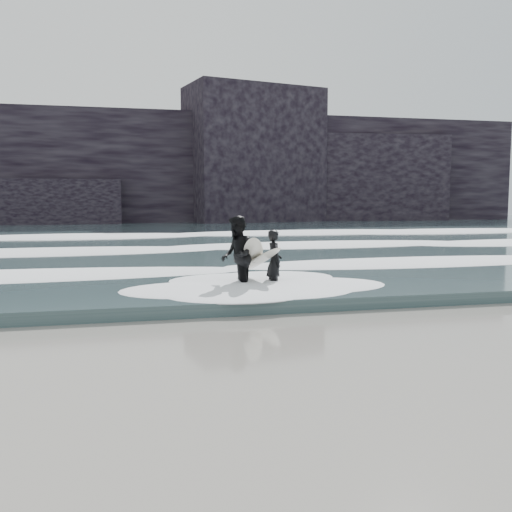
# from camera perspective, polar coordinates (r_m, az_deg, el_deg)

# --- Properties ---
(ground) EXTENTS (120.00, 120.00, 0.00)m
(ground) POSITION_cam_1_polar(r_m,az_deg,el_deg) (9.48, 6.76, -9.50)
(ground) COLOR olive
(ground) RESTS_ON ground
(sea) EXTENTS (90.00, 52.00, 0.30)m
(sea) POSITION_cam_1_polar(r_m,az_deg,el_deg) (37.78, -8.63, 2.24)
(sea) COLOR #34494B
(sea) RESTS_ON ground
(headland) EXTENTS (70.00, 9.00, 10.00)m
(headland) POSITION_cam_1_polar(r_m,az_deg,el_deg) (54.72, -10.25, 8.40)
(headland) COLOR black
(headland) RESTS_ON ground
(foam_near) EXTENTS (60.00, 3.20, 0.20)m
(foam_near) POSITION_cam_1_polar(r_m,az_deg,el_deg) (17.98, -3.18, -0.86)
(foam_near) COLOR white
(foam_near) RESTS_ON sea
(foam_mid) EXTENTS (60.00, 4.00, 0.24)m
(foam_mid) POSITION_cam_1_polar(r_m,az_deg,el_deg) (24.86, -6.08, 1.03)
(foam_mid) COLOR white
(foam_mid) RESTS_ON sea
(foam_far) EXTENTS (60.00, 4.80, 0.30)m
(foam_far) POSITION_cam_1_polar(r_m,az_deg,el_deg) (33.78, -8.06, 2.33)
(foam_far) COLOR white
(foam_far) RESTS_ON sea
(surfer_left) EXTENTS (1.16, 1.89, 1.66)m
(surfer_left) POSITION_cam_1_polar(r_m,az_deg,el_deg) (14.96, 1.54, -0.53)
(surfer_left) COLOR black
(surfer_left) RESTS_ON ground
(surfer_right) EXTENTS (1.27, 1.77, 2.05)m
(surfer_right) POSITION_cam_1_polar(r_m,az_deg,el_deg) (14.51, -1.82, 0.02)
(surfer_right) COLOR black
(surfer_right) RESTS_ON ground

